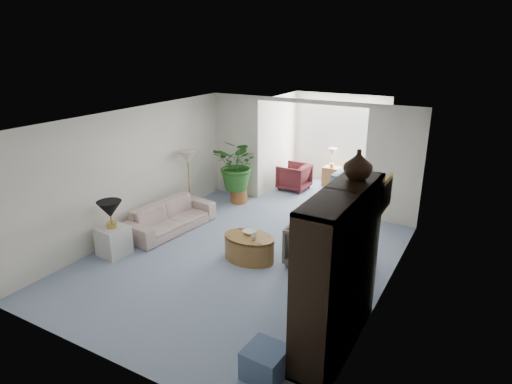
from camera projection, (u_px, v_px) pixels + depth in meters
The scene contains 26 objects.
floor at pixel (240, 260), 7.80m from camera, with size 6.00×6.00×0.00m, color #7F8FA7.
sunroom_floor at pixel (323, 193), 11.17m from camera, with size 2.60×2.60×0.00m, color #7F8FA7.
back_pier_left at pixel (237, 146), 10.73m from camera, with size 1.20×0.12×2.50m, color white.
back_pier_right at pixel (393, 167), 8.97m from camera, with size 1.20×0.12×2.50m, color white.
back_header at pixel (310, 102), 9.46m from camera, with size 2.60×0.12×0.10m, color white.
window_pane at pixel (340, 132), 11.60m from camera, with size 2.20×0.02×1.50m, color white.
window_blinds at pixel (340, 132), 11.57m from camera, with size 2.20×0.02×1.50m, color white.
framed_picture at pixel (386, 194), 6.02m from camera, with size 0.04×0.50×0.40m, color beige.
sofa at pixel (170, 217), 8.92m from camera, with size 1.98×0.77×0.58m, color beige.
end_table at pixel (114, 241), 7.91m from camera, with size 0.48×0.48×0.53m, color silver.
table_lamp at pixel (110, 209), 7.71m from camera, with size 0.44×0.44×0.30m, color black.
floor_lamp at pixel (188, 157), 9.67m from camera, with size 0.36×0.36×0.28m, color beige.
coffee_table at pixel (249, 248), 7.74m from camera, with size 0.95×0.95×0.45m, color olive.
coffee_bowl at pixel (249, 232), 7.76m from camera, with size 0.23×0.23×0.06m, color white.
coffee_cup at pixel (254, 238), 7.50m from camera, with size 0.10×0.10×0.09m, color beige.
wingback_chair at pixel (312, 243), 7.57m from camera, with size 0.80×0.82×0.75m, color #665D51.
side_table_dark at pixel (356, 251), 7.52m from camera, with size 0.46×0.37×0.56m, color black.
entertainment_cabinet at pixel (338, 270), 5.36m from camera, with size 0.50×1.87×2.08m, color black.
cabinet_urn at pixel (358, 165), 5.36m from camera, with size 0.36×0.36×0.37m, color black.
ottoman at pixel (265, 362), 5.05m from camera, with size 0.46×0.46×0.37m, color slate.
plant_pot at pixel (239, 196), 10.51m from camera, with size 0.40×0.40×0.32m, color brown.
house_plant at pixel (238, 165), 10.25m from camera, with size 1.12×0.97×1.24m, color #275D20.
sunroom_chair_blue at pixel (350, 186), 10.67m from camera, with size 0.72×0.74×0.68m, color slate.
sunroom_chair_maroon at pixel (294, 177), 11.36m from camera, with size 0.73×0.75×0.68m, color #571E24.
sunroom_table at pixel (331, 176), 11.66m from camera, with size 0.43×0.33×0.52m, color olive.
shelf_clutter at pixel (327, 286), 5.21m from camera, with size 0.30×0.99×1.06m.
Camera 1 is at (3.67, -5.92, 3.72)m, focal length 30.60 mm.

